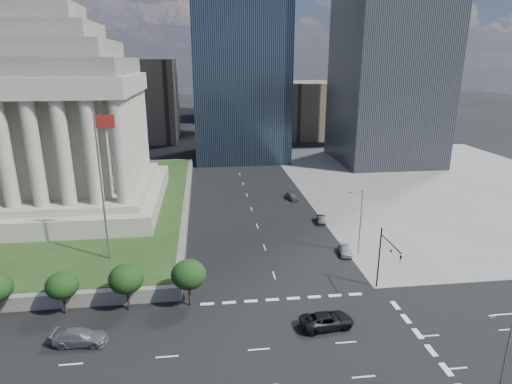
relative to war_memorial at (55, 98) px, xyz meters
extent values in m
plane|color=black|center=(34.00, 52.00, -21.40)|extent=(500.00, 500.00, 0.00)
cube|color=slate|center=(80.00, 12.00, -21.38)|extent=(68.00, 90.00, 0.03)
cube|color=#5E5B51|center=(-11.00, 2.00, -20.50)|extent=(66.00, 70.00, 1.80)
cube|color=#233A18|center=(-11.00, 2.00, -19.55)|extent=(64.00, 68.00, 0.10)
cylinder|color=slate|center=(12.00, -24.00, -9.50)|extent=(0.24, 0.24, 20.00)
cube|color=maroon|center=(13.20, -24.00, -1.00)|extent=(2.40, 0.05, 1.60)
cube|color=black|center=(36.00, 47.00, 8.60)|extent=(26.00, 26.00, 60.00)
cube|color=brown|center=(66.00, 82.00, -11.40)|extent=(20.00, 30.00, 20.00)
cube|color=brown|center=(4.00, 82.00, -7.40)|extent=(24.00, 30.00, 28.00)
cylinder|color=black|center=(46.50, -32.50, -17.40)|extent=(0.18, 0.18, 8.00)
cylinder|color=black|center=(46.50, -35.25, -14.20)|extent=(0.14, 5.50, 0.14)
cube|color=black|center=(46.50, -38.00, -15.00)|extent=(0.30, 0.30, 1.10)
cylinder|color=slate|center=(47.50, -54.00, -16.40)|extent=(0.16, 0.16, 10.00)
cylinder|color=slate|center=(46.60, -54.00, -11.60)|extent=(1.80, 0.12, 0.12)
cube|color=slate|center=(45.70, -54.00, -11.70)|extent=(0.50, 0.22, 0.14)
cylinder|color=slate|center=(47.50, -23.00, -16.40)|extent=(0.16, 0.16, 10.00)
cylinder|color=slate|center=(46.60, -23.00, -11.60)|extent=(1.80, 0.12, 0.12)
cube|color=slate|center=(45.70, -23.00, -11.70)|extent=(0.50, 0.22, 0.14)
imported|color=black|center=(37.78, -40.13, -20.59)|extent=(6.13, 3.36, 1.63)
imported|color=#585960|center=(12.13, -39.91, -20.62)|extent=(2.64, 5.57, 1.57)
imported|color=#989BA0|center=(45.50, -22.82, -20.71)|extent=(2.22, 4.25, 1.38)
imported|color=black|center=(45.50, -9.75, -20.79)|extent=(1.91, 3.87, 1.22)
imported|color=#525459|center=(43.00, 3.96, -20.70)|extent=(4.35, 2.33, 1.41)
camera|label=1|loc=(25.32, -78.80, 6.17)|focal=30.00mm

